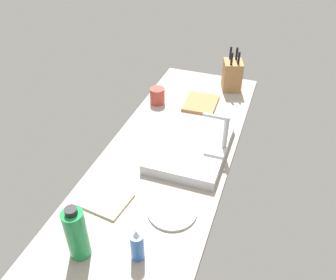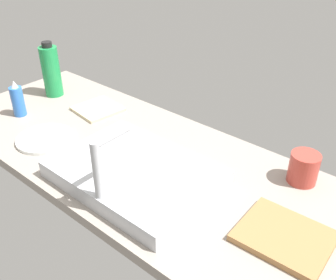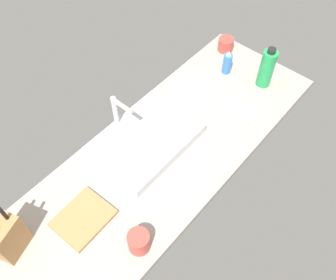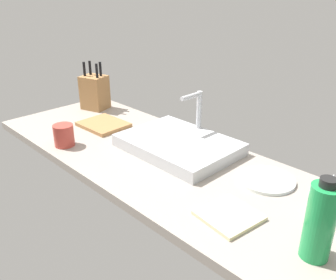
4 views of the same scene
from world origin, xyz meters
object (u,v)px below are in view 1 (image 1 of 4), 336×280
(faucet, at_px, (222,133))
(water_bottle, at_px, (76,234))
(cutting_board, at_px, (201,103))
(dinner_plate, at_px, (172,211))
(ceramic_cup, at_px, (157,96))
(dish_towel, at_px, (108,201))
(sink_basin, at_px, (191,147))
(soap_bottle, at_px, (137,246))
(knife_block, at_px, (232,75))

(faucet, relative_size, water_bottle, 0.95)
(cutting_board, distance_m, dinner_plate, 0.86)
(water_bottle, relative_size, ceramic_cup, 2.45)
(dish_towel, bearing_deg, sink_basin, 152.32)
(dish_towel, distance_m, ceramic_cup, 0.83)
(soap_bottle, relative_size, dinner_plate, 0.72)
(knife_block, height_order, ceramic_cup, knife_block)
(soap_bottle, bearing_deg, knife_block, 177.16)
(dish_towel, bearing_deg, ceramic_cup, -173.66)
(ceramic_cup, bearing_deg, faucet, 52.33)
(knife_block, distance_m, dish_towel, 1.19)
(sink_basin, relative_size, knife_block, 1.82)
(cutting_board, relative_size, dish_towel, 1.35)
(sink_basin, relative_size, faucet, 2.14)
(faucet, xyz_separation_m, dinner_plate, (0.43, -0.10, -0.13))
(cutting_board, bearing_deg, soap_bottle, 3.25)
(soap_bottle, bearing_deg, sink_basin, 179.35)
(knife_block, distance_m, soap_bottle, 1.35)
(dinner_plate, bearing_deg, ceramic_cup, -155.27)
(soap_bottle, distance_m, dinner_plate, 0.25)
(faucet, bearing_deg, sink_basin, -80.37)
(sink_basin, relative_size, dish_towel, 2.90)
(water_bottle, height_order, dinner_plate, water_bottle)
(ceramic_cup, bearing_deg, water_bottle, 6.00)
(faucet, relative_size, cutting_board, 1.00)
(soap_bottle, xyz_separation_m, dinner_plate, (-0.24, 0.05, -0.06))
(faucet, distance_m, ceramic_cup, 0.59)
(faucet, height_order, soap_bottle, faucet)
(cutting_board, relative_size, dinner_plate, 1.10)
(dinner_plate, bearing_deg, water_bottle, -40.52)
(cutting_board, xyz_separation_m, dish_towel, (0.89, -0.16, -0.00))
(sink_basin, relative_size, water_bottle, 2.03)
(dinner_plate, height_order, ceramic_cup, ceramic_cup)
(water_bottle, height_order, dish_towel, water_bottle)
(sink_basin, bearing_deg, dinner_plate, 5.81)
(soap_bottle, relative_size, dish_towel, 0.88)
(water_bottle, bearing_deg, soap_bottle, 105.24)
(faucet, distance_m, water_bottle, 0.80)
(ceramic_cup, bearing_deg, soap_bottle, 17.05)
(knife_block, xyz_separation_m, soap_bottle, (1.35, -0.07, -0.03))
(dish_towel, bearing_deg, faucet, 141.12)
(knife_block, xyz_separation_m, dish_towel, (1.15, -0.29, -0.09))
(faucet, bearing_deg, soap_bottle, -12.74)
(cutting_board, relative_size, water_bottle, 0.95)
(cutting_board, relative_size, ceramic_cup, 2.32)
(sink_basin, height_order, dish_towel, sink_basin)
(knife_block, xyz_separation_m, cutting_board, (0.26, -0.13, -0.09))
(faucet, bearing_deg, water_bottle, -26.00)
(faucet, bearing_deg, cutting_board, -153.55)
(dish_towel, bearing_deg, knife_block, 165.82)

